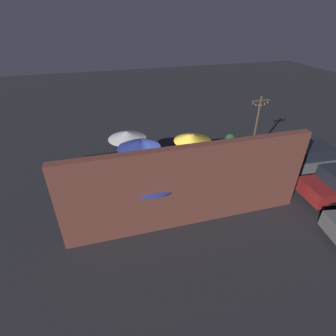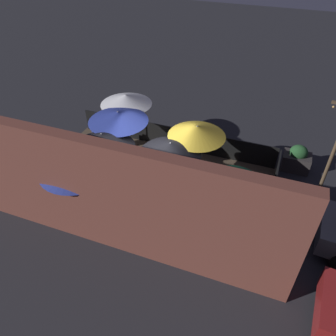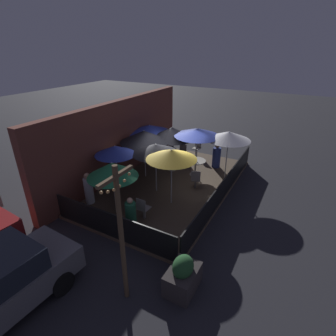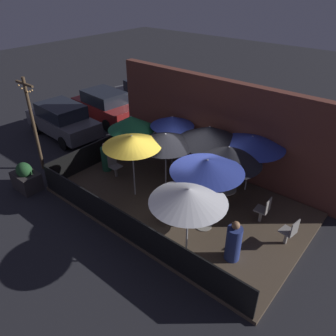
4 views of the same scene
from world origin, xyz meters
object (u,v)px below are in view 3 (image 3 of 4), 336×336
at_px(patron_0, 216,157).
at_px(patio_chair_2, 196,179).
at_px(patio_umbrella_1, 172,133).
at_px(patio_chair_1, 182,152).
at_px(patio_umbrella_3, 156,149).
at_px(dining_table_1, 172,160).
at_px(patio_umbrella_6, 229,136).
at_px(patio_umbrella_7, 172,154).
at_px(dining_table_0, 196,163).
at_px(planter_box, 183,276).
at_px(patron_2, 131,214).
at_px(light_post, 121,231).
at_px(patron_1, 89,189).
at_px(patio_umbrella_2, 144,136).
at_px(patio_umbrella_0, 197,132).
at_px(patio_umbrella_4, 112,170).
at_px(patio_umbrella_8, 150,129).
at_px(patio_umbrella_5, 115,150).
at_px(patio_chair_3, 143,208).
at_px(patio_chair_0, 197,147).

bearing_deg(patron_0, patio_chair_2, 110.08).
distance_m(patio_umbrella_1, patio_chair_1, 2.03).
distance_m(patio_umbrella_3, dining_table_1, 2.65).
xyz_separation_m(patio_umbrella_6, patio_umbrella_7, (-3.21, 1.23, 0.00)).
relative_size(dining_table_0, planter_box, 0.91).
height_order(patio_chair_1, patron_2, patron_2).
height_order(patio_umbrella_1, light_post, light_post).
bearing_deg(patio_umbrella_6, patio_umbrella_7, 159.10).
xyz_separation_m(patron_1, light_post, (-2.78, -3.90, 1.38)).
bearing_deg(patio_umbrella_7, patio_chair_1, 20.10).
xyz_separation_m(patio_umbrella_2, patio_umbrella_7, (-1.52, -2.23, 0.09)).
bearing_deg(patio_umbrella_0, planter_box, -159.56).
relative_size(patio_umbrella_4, patio_umbrella_6, 0.90).
relative_size(patio_umbrella_8, planter_box, 2.09).
xyz_separation_m(patio_umbrella_5, patron_0, (4.50, -2.88, -1.37)).
height_order(patio_umbrella_8, patio_chair_2, patio_umbrella_8).
distance_m(patio_chair_3, planter_box, 3.23).
bearing_deg(dining_table_0, dining_table_1, 92.60).
height_order(patio_umbrella_8, dining_table_1, patio_umbrella_8).
bearing_deg(patron_1, patio_chair_3, -69.99).
distance_m(patio_umbrella_5, light_post, 5.31).
relative_size(patio_umbrella_2, patio_chair_3, 2.56).
height_order(patio_umbrella_6, dining_table_0, patio_umbrella_6).
bearing_deg(patron_1, patron_0, -12.29).
bearing_deg(patio_chair_1, patron_1, -17.09).
bearing_deg(patron_0, patio_umbrella_1, 58.28).
bearing_deg(patio_umbrella_6, patio_chair_3, 161.06).
bearing_deg(patio_chair_2, patron_0, -24.42).
height_order(patio_umbrella_3, patio_umbrella_5, patio_umbrella_3).
bearing_deg(patio_chair_2, patio_umbrella_7, 142.12).
height_order(patron_0, patron_2, patron_0).
bearing_deg(patio_umbrella_1, patio_chair_1, 3.41).
bearing_deg(patio_umbrella_2, patio_umbrella_4, -167.41).
bearing_deg(patio_chair_0, patio_umbrella_3, 9.17).
relative_size(patio_umbrella_5, patio_umbrella_7, 0.92).
xyz_separation_m(patio_umbrella_2, dining_table_0, (1.31, -2.07, -1.42)).
bearing_deg(patio_chair_2, patio_umbrella_5, 99.51).
relative_size(patio_umbrella_7, patio_chair_0, 2.53).
xyz_separation_m(patio_chair_0, planter_box, (-8.61, -3.24, -0.15)).
bearing_deg(patio_chair_3, patio_umbrella_1, 16.87).
relative_size(patio_umbrella_4, light_post, 0.55).
height_order(patio_umbrella_1, patron_0, patio_umbrella_1).
height_order(patio_chair_0, patio_chair_3, patio_chair_0).
bearing_deg(patio_umbrella_1, dining_table_1, -153.43).
relative_size(planter_box, light_post, 0.29).
bearing_deg(patio_umbrella_6, patio_umbrella_8, 94.88).
height_order(patron_1, planter_box, patron_1).
relative_size(patio_umbrella_3, patio_umbrella_7, 0.94).
distance_m(patio_umbrella_4, patron_1, 1.83).
relative_size(patio_umbrella_0, patio_umbrella_7, 1.03).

